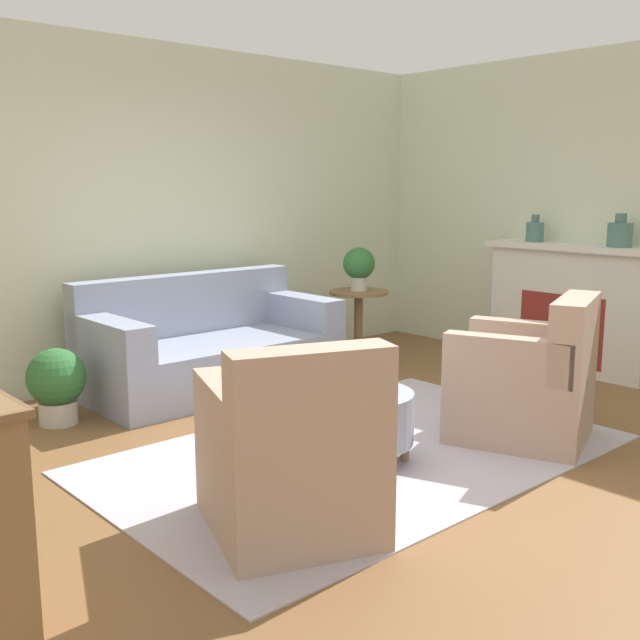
{
  "coord_description": "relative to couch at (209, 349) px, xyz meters",
  "views": [
    {
      "loc": [
        -3.12,
        -3.1,
        1.64
      ],
      "look_at": [
        0.15,
        0.55,
        0.75
      ],
      "focal_mm": 42.0,
      "sensor_mm": 36.0,
      "label": 1
    }
  ],
  "objects": [
    {
      "name": "side_table",
      "position": [
        1.57,
        -0.14,
        0.14
      ],
      "size": [
        0.55,
        0.55,
        0.67
      ],
      "color": "olive",
      "rests_on": "ground_plane"
    },
    {
      "name": "vase_mantel_near",
      "position": [
        2.73,
        -1.24,
        0.9
      ],
      "size": [
        0.16,
        0.16,
        0.25
      ],
      "color": "#477066",
      "rests_on": "fireplace"
    },
    {
      "name": "armchair_left",
      "position": [
        -1.16,
        -2.45,
        0.05
      ],
      "size": [
        0.98,
        1.04,
        0.95
      ],
      "color": "tan",
      "rests_on": "rug"
    },
    {
      "name": "potted_plant_on_side_table",
      "position": [
        1.57,
        -0.14,
        0.58
      ],
      "size": [
        0.3,
        0.3,
        0.4
      ],
      "color": "beige",
      "rests_on": "side_table"
    },
    {
      "name": "rug",
      "position": [
        -0.17,
        -1.93,
        -0.32
      ],
      "size": [
        3.19,
        2.0,
        0.01
      ],
      "color": "#BCB2C1",
      "rests_on": "ground_plane"
    },
    {
      "name": "ottoman_table",
      "position": [
        -0.27,
        -2.01,
        -0.04
      ],
      "size": [
        0.65,
        0.65,
        0.42
      ],
      "color": "#8E99B2",
      "rests_on": "rug"
    },
    {
      "name": "ground_plane",
      "position": [
        -0.17,
        -1.93,
        -0.32
      ],
      "size": [
        16.0,
        16.0,
        0.0
      ],
      "primitive_type": "plane",
      "color": "brown"
    },
    {
      "name": "couch",
      "position": [
        0.0,
        0.0,
        0.0
      ],
      "size": [
        2.03,
        0.98,
        0.91
      ],
      "color": "#8E99B2",
      "rests_on": "ground_plane"
    },
    {
      "name": "potted_plant_floor",
      "position": [
        -1.31,
        -0.09,
        -0.03
      ],
      "size": [
        0.4,
        0.4,
        0.53
      ],
      "color": "beige",
      "rests_on": "ground_plane"
    },
    {
      "name": "vase_mantel_far",
      "position": [
        2.73,
        -2.04,
        0.92
      ],
      "size": [
        0.2,
        0.2,
        0.28
      ],
      "color": "#477066",
      "rests_on": "fireplace"
    },
    {
      "name": "wall_back",
      "position": [
        -0.17,
        0.67,
        1.08
      ],
      "size": [
        9.08,
        0.12,
        2.8
      ],
      "color": "beige",
      "rests_on": "ground_plane"
    },
    {
      "name": "wall_right",
      "position": [
        2.99,
        -1.93,
        1.08
      ],
      "size": [
        0.12,
        10.2,
        2.8
      ],
      "color": "beige",
      "rests_on": "ground_plane"
    },
    {
      "name": "armchair_right",
      "position": [
        0.82,
        -2.45,
        0.05
      ],
      "size": [
        0.98,
        1.04,
        0.95
      ],
      "color": "tan",
      "rests_on": "rug"
    },
    {
      "name": "fireplace",
      "position": [
        2.75,
        -1.64,
        0.27
      ],
      "size": [
        0.44,
        1.56,
        1.13
      ],
      "color": "silver",
      "rests_on": "ground_plane"
    }
  ]
}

